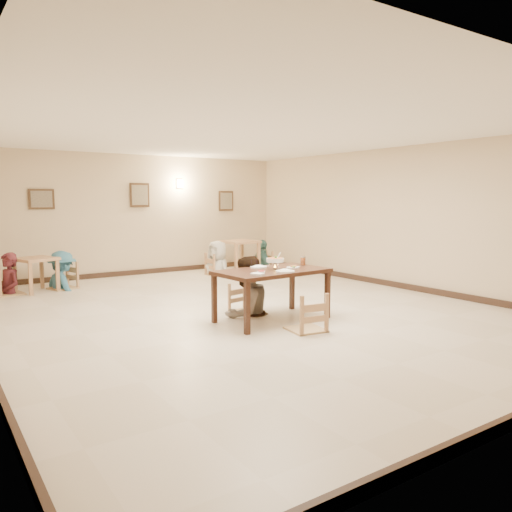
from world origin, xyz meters
TOP-DOWN VIEW (x-y plane):
  - floor at (0.00, 0.00)m, footprint 10.00×10.00m
  - ceiling at (0.00, 0.00)m, footprint 10.00×10.00m
  - wall_back at (0.00, 5.00)m, footprint 10.00×0.00m
  - wall_right at (4.00, 0.00)m, footprint 0.00×10.00m
  - baseboard_back at (0.00, 4.97)m, footprint 8.00×0.06m
  - baseboard_right at (3.97, 0.00)m, footprint 0.06×10.00m
  - picture_a at (-2.20, 4.96)m, footprint 0.55×0.04m
  - picture_b at (0.10, 4.96)m, footprint 0.50×0.04m
  - picture_c at (2.60, 4.96)m, footprint 0.45×0.04m
  - wall_sconce at (1.20, 4.96)m, footprint 0.16×0.05m
  - main_table at (0.02, -0.82)m, footprint 1.78×1.08m
  - chair_far at (-0.04, -0.12)m, footprint 0.43×0.43m
  - chair_near at (0.07, -1.60)m, footprint 0.50×0.50m
  - main_diner at (-0.07, -0.23)m, footprint 1.10×0.96m
  - curry_warmer at (0.07, -0.82)m, footprint 0.31×0.27m
  - rice_plate_far at (-0.04, -0.54)m, footprint 0.29×0.29m
  - rice_plate_near at (0.03, -1.15)m, footprint 0.29×0.29m
  - fried_plate at (0.39, -0.88)m, footprint 0.23×0.23m
  - chili_dish at (-0.30, -0.98)m, footprint 0.12×0.12m
  - napkin_cutlery at (-0.50, -1.18)m, footprint 0.22×0.28m
  - drink_glass at (0.74, -0.69)m, footprint 0.08×0.08m
  - bg_table_left at (-2.58, 3.87)m, footprint 0.91×0.91m
  - bg_table_right at (2.32, 3.82)m, footprint 0.90×0.90m
  - bg_chair_ll at (-3.10, 3.84)m, footprint 0.50×0.50m
  - bg_chair_lr at (-2.06, 3.93)m, footprint 0.50×0.50m
  - bg_chair_rl at (1.65, 3.79)m, footprint 0.49×0.49m
  - bg_chair_rr at (2.99, 3.75)m, footprint 0.47×0.47m
  - bg_diner_a at (-3.10, 3.84)m, footprint 0.57×0.71m
  - bg_diner_b at (-2.06, 3.93)m, footprint 0.86×1.17m
  - bg_diner_c at (1.65, 3.79)m, footprint 0.71×0.94m
  - bg_diner_d at (2.99, 3.75)m, footprint 0.51×1.01m

SIDE VIEW (x-z plane):
  - floor at x=0.00m, z-range 0.00..0.00m
  - baseboard_back at x=0.00m, z-range 0.00..0.12m
  - baseboard_right at x=3.97m, z-range 0.00..0.12m
  - chair_far at x=-0.04m, z-range 0.00..0.91m
  - bg_chair_rr at x=2.99m, z-range 0.00..0.99m
  - bg_chair_rl at x=1.65m, z-range 0.00..1.04m
  - bg_chair_ll at x=-3.10m, z-range 0.00..1.05m
  - chair_near at x=0.07m, z-range 0.00..1.06m
  - bg_chair_lr at x=-2.06m, z-range 0.00..1.07m
  - bg_table_left at x=-2.58m, z-range 0.22..0.93m
  - bg_table_right at x=2.32m, z-range 0.28..1.11m
  - main_table at x=0.02m, z-range 0.32..1.13m
  - bg_diner_b at x=-2.06m, z-range 0.00..1.62m
  - chili_dish at x=-0.30m, z-range 0.81..0.83m
  - rice_plate_near at x=0.03m, z-range 0.79..0.85m
  - rice_plate_far at x=-0.04m, z-range 0.79..0.85m
  - napkin_cutlery at x=-0.50m, z-range 0.81..0.84m
  - fried_plate at x=0.39m, z-range 0.80..0.85m
  - bg_diner_d at x=2.99m, z-range 0.00..1.66m
  - bg_diner_a at x=-3.10m, z-range 0.00..1.69m
  - bg_diner_c at x=1.65m, z-range 0.00..1.73m
  - drink_glass at x=0.74m, z-range 0.80..0.97m
  - curry_warmer at x=0.07m, z-range 0.83..1.07m
  - main_diner at x=-0.07m, z-range 0.00..1.93m
  - wall_back at x=0.00m, z-range -3.50..6.50m
  - wall_right at x=4.00m, z-range -3.50..6.50m
  - picture_c at x=2.60m, z-range 1.57..2.12m
  - picture_a at x=-2.20m, z-range 1.67..2.12m
  - picture_b at x=0.10m, z-range 1.70..2.30m
  - wall_sconce at x=1.20m, z-range 2.19..2.41m
  - ceiling at x=0.00m, z-range 3.00..3.00m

